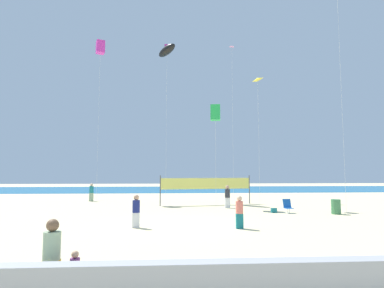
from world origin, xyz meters
name	(u,v)px	position (x,y,z in m)	size (l,w,h in m)	color
ground_plane	(179,225)	(0.00, 0.00, 0.00)	(120.00, 120.00, 0.00)	beige
ocean_band	(173,189)	(0.00, 34.46, 0.00)	(120.00, 20.00, 0.01)	#1E6B99
boardwalk_ledge	(191,282)	(0.00, -9.77, 0.41)	(28.00, 0.44, 0.82)	#A8A8AD
mother_figure	(52,254)	(-3.00, -9.13, 0.86)	(0.37, 0.37, 1.61)	gold
toddler_figure	(75,271)	(-2.48, -9.18, 0.50)	(0.21, 0.21, 0.93)	maroon
beachgoer_teal_shirt	(91,192)	(-7.72, 13.72, 0.88)	(0.38, 0.38, 1.65)	#99B28C
beachgoer_navy_shirt	(136,210)	(-2.07, -0.81, 0.84)	(0.36, 0.36, 1.56)	white
beachgoer_coral_shirt	(239,211)	(2.83, -1.38, 0.82)	(0.35, 0.35, 1.53)	#19727A
beachgoer_charcoal_shirt	(227,196)	(3.83, 7.35, 0.90)	(0.38, 0.38, 1.68)	white
folding_beach_chair	(288,206)	(7.25, 4.20, 0.47)	(0.52, 0.65, 0.89)	#1959B2
trash_barrel	(336,207)	(10.08, 3.39, 0.46)	(0.58, 0.58, 0.93)	#3F7F4C
volleyball_net	(206,185)	(2.52, 9.81, 1.63)	(7.59, 1.34, 2.40)	#4C4C51
beach_handbag	(274,210)	(6.36, 4.33, 0.15)	(0.38, 0.19, 0.30)	#19727A
kite_magenta_box	(100,47)	(-7.47, 14.70, 15.03)	(1.02, 1.02, 15.68)	silver
kite_black_inflatable	(167,50)	(-0.88, 14.64, 14.87)	(2.25, 2.42, 15.55)	silver
kite_green_box	(215,113)	(3.04, 7.87, 7.28)	(0.86, 0.86, 7.88)	silver
kite_yellow_diamond	(257,80)	(6.47, 8.09, 10.04)	(0.78, 0.77, 10.33)	silver
kite_pink_diamond	(232,53)	(5.95, 15.66, 15.15)	(0.63, 0.63, 16.00)	silver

